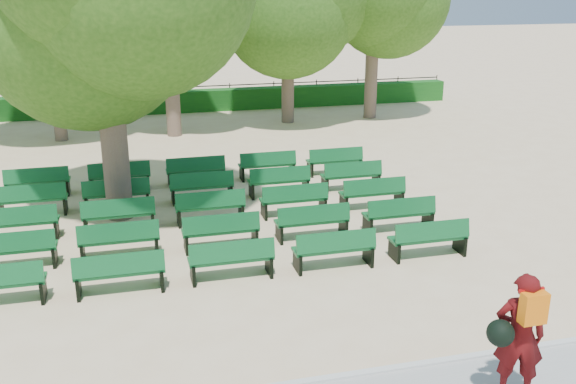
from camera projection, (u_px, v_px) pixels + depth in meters
name	position (u px, v px, depth m)	size (l,w,h in m)	color
ground	(204.00, 230.00, 14.59)	(120.00, 120.00, 0.00)	beige
hedge	(162.00, 102.00, 27.32)	(26.00, 0.70, 0.90)	#175919
fence	(162.00, 111.00, 27.83)	(26.00, 0.10, 1.02)	black
tree_line	(170.00, 133.00, 23.79)	(21.80, 6.80, 7.04)	#35621A
bench_array	(210.00, 219.00, 15.05)	(1.62, 0.54, 1.02)	#105B2A
tree_among	(102.00, 8.00, 13.89)	(5.36, 5.36, 7.27)	brown
person	(519.00, 334.00, 8.44)	(0.90, 0.66, 1.80)	#4E0B0D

